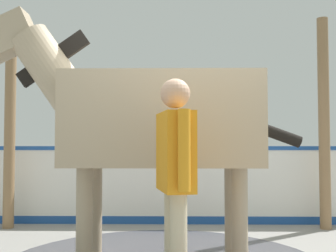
% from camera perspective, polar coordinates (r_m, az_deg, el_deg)
% --- Properties ---
extents(barrier_wall, '(1.36, 5.84, 1.19)m').
position_cam_1_polar(barrier_wall, '(6.42, -0.21, -8.52)').
color(barrier_wall, white).
rests_on(barrier_wall, ground).
extents(roof_post_near, '(0.16, 0.16, 3.08)m').
position_cam_1_polar(roof_post_near, '(6.51, -21.04, 0.45)').
color(roof_post_near, olive).
rests_on(roof_post_near, ground).
extents(roof_post_far, '(0.16, 0.16, 3.08)m').
position_cam_1_polar(roof_post_far, '(6.43, 20.79, 0.48)').
color(roof_post_far, olive).
rests_on(roof_post_far, ground).
extents(horse, '(1.32, 3.34, 2.62)m').
position_cam_1_polar(horse, '(4.24, -2.57, 0.95)').
color(horse, tan).
rests_on(horse, ground).
extents(handler, '(0.69, 0.23, 1.73)m').
position_cam_1_polar(handler, '(3.19, 1.02, -6.39)').
color(handler, black).
rests_on(handler, ground).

